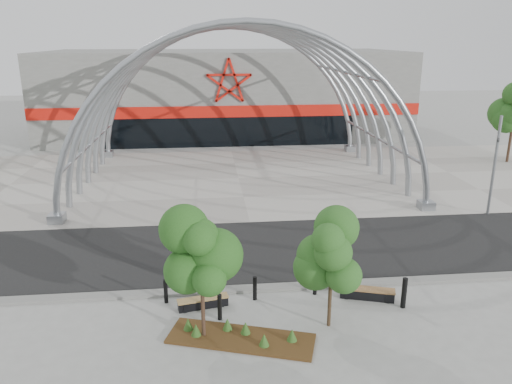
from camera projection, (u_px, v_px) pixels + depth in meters
The scene contains 17 objects.
ground at pixel (267, 286), 19.39m from camera, with size 140.00×140.00×0.00m, color gray.
road at pixel (257, 249), 22.71m from camera, with size 140.00×7.00×0.02m, color black.
forecourt at pixel (238, 178), 34.10m from camera, with size 60.00×17.00×0.04m, color #9E988F.
kerb at pixel (268, 288), 19.13m from camera, with size 60.00×0.50×0.12m, color slate.
arena_building at pixel (225, 92), 49.97m from camera, with size 34.00×15.24×8.00m.
vault_canopy at pixel (238, 178), 34.10m from camera, with size 20.80×15.80×20.36m.
planting_bed at pixel (239, 336), 15.95m from camera, with size 4.89×2.81×0.49m.
signal_pole at pixel (495, 164), 26.45m from camera, with size 0.41×0.74×5.39m.
street_tree_0 at pixel (201, 257), 15.26m from camera, with size 1.73×1.73×3.94m.
street_tree_1 at pixel (332, 254), 15.98m from camera, with size 1.54×1.54×3.63m.
bench_0 at pixel (203, 303), 17.81m from camera, with size 1.87×0.76×0.38m.
bench_1 at pixel (367, 294), 18.40m from camera, with size 2.05×1.02×0.42m.
bollard_0 at pixel (166, 291), 18.05m from camera, with size 0.15×0.15×0.91m, color black.
bollard_1 at pixel (220, 307), 16.97m from camera, with size 0.15×0.15×0.95m, color black.
bollard_2 at pixel (255, 288), 18.26m from camera, with size 0.15×0.15×0.92m, color black.
bollard_3 at pixel (315, 283), 18.65m from camera, with size 0.15×0.15×0.91m, color black.
bollard_4 at pixel (404, 293), 17.70m from camera, with size 0.18×0.18×1.15m, color black.
Camera 1 is at (-2.23, -17.28, 9.26)m, focal length 35.00 mm.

